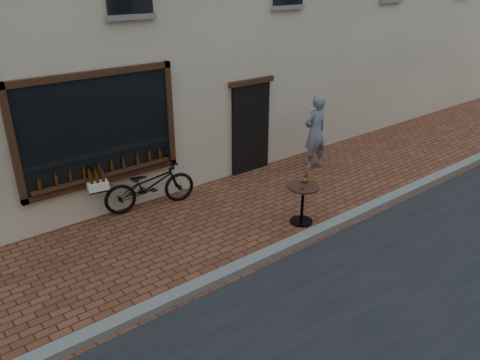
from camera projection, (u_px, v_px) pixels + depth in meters
ground at (290, 255)px, 8.35m from camera, size 90.00×90.00×0.00m
kerb at (283, 247)px, 8.47m from camera, size 90.00×0.25×0.12m
cargo_bicycle at (148, 185)px, 9.82m from camera, size 2.32×1.01×1.10m
bistro_table at (303, 196)px, 9.21m from camera, size 0.62×0.62×1.07m
pedestrian at (315, 132)px, 11.68m from camera, size 0.70×0.47×1.90m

